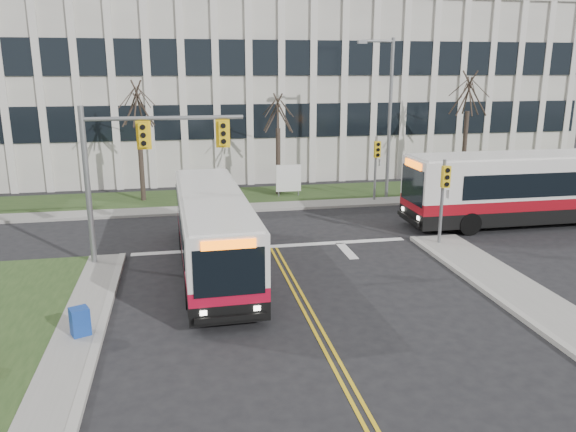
# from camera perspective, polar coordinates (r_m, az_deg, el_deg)

# --- Properties ---
(ground) EXTENTS (120.00, 120.00, 0.00)m
(ground) POSITION_cam_1_polar(r_m,az_deg,el_deg) (17.04, 3.02, -11.45)
(ground) COLOR black
(ground) RESTS_ON ground
(sidewalk_cross) EXTENTS (44.00, 1.60, 0.14)m
(sidewalk_cross) POSITION_cam_1_polar(r_m,az_deg,el_deg) (32.15, 5.21, 1.28)
(sidewalk_cross) COLOR #9E9B93
(sidewalk_cross) RESTS_ON ground
(building_lawn) EXTENTS (44.00, 5.00, 0.12)m
(building_lawn) POSITION_cam_1_polar(r_m,az_deg,el_deg) (34.78, 3.95, 2.32)
(building_lawn) COLOR #28421C
(building_lawn) RESTS_ON ground
(office_building) EXTENTS (40.00, 16.00, 12.00)m
(office_building) POSITION_cam_1_polar(r_m,az_deg,el_deg) (45.70, 0.16, 12.83)
(office_building) COLOR silver
(office_building) RESTS_ON ground
(mast_arm_signal) EXTENTS (6.11, 0.38, 6.20)m
(mast_arm_signal) POSITION_cam_1_polar(r_m,az_deg,el_deg) (22.31, -15.66, 5.80)
(mast_arm_signal) COLOR slate
(mast_arm_signal) RESTS_ON ground
(signal_pole_near) EXTENTS (0.34, 0.39, 3.80)m
(signal_pole_near) POSITION_cam_1_polar(r_m,az_deg,el_deg) (24.84, 15.54, 2.55)
(signal_pole_near) COLOR slate
(signal_pole_near) RESTS_ON ground
(signal_pole_far) EXTENTS (0.34, 0.39, 3.80)m
(signal_pole_far) POSITION_cam_1_polar(r_m,az_deg,el_deg) (32.54, 8.96, 5.69)
(signal_pole_far) COLOR slate
(signal_pole_far) RESTS_ON ground
(streetlight) EXTENTS (2.15, 0.25, 9.20)m
(streetlight) POSITION_cam_1_polar(r_m,az_deg,el_deg) (33.27, 10.05, 10.51)
(streetlight) COLOR slate
(streetlight) RESTS_ON ground
(directory_sign) EXTENTS (1.50, 0.12, 2.00)m
(directory_sign) POSITION_cam_1_polar(r_m,az_deg,el_deg) (33.53, 0.05, 3.82)
(directory_sign) COLOR slate
(directory_sign) RESTS_ON ground
(tree_left) EXTENTS (1.80, 1.80, 7.70)m
(tree_left) POSITION_cam_1_polar(r_m,az_deg,el_deg) (32.97, -15.05, 10.76)
(tree_left) COLOR #42352B
(tree_left) RESTS_ON ground
(tree_mid) EXTENTS (1.80, 1.80, 6.82)m
(tree_mid) POSITION_cam_1_polar(r_m,az_deg,el_deg) (33.63, -1.03, 10.24)
(tree_mid) COLOR #42352B
(tree_mid) RESTS_ON ground
(tree_right) EXTENTS (1.80, 1.80, 8.25)m
(tree_right) POSITION_cam_1_polar(r_m,az_deg,el_deg) (37.35, 17.87, 11.58)
(tree_right) COLOR #42352B
(tree_right) RESTS_ON ground
(bus_main) EXTENTS (2.68, 11.10, 2.94)m
(bus_main) POSITION_cam_1_polar(r_m,az_deg,el_deg) (21.51, -7.65, -1.71)
(bus_main) COLOR silver
(bus_main) RESTS_ON ground
(bus_cross) EXTENTS (12.96, 2.82, 3.46)m
(bus_cross) POSITION_cam_1_polar(r_m,az_deg,el_deg) (30.31, 23.81, 2.46)
(bus_cross) COLOR silver
(bus_cross) RESTS_ON ground
(newspaper_box_blue) EXTENTS (0.64, 0.61, 0.95)m
(newspaper_box_blue) POSITION_cam_1_polar(r_m,az_deg,el_deg) (17.33, -20.36, -10.21)
(newspaper_box_blue) COLOR #153A95
(newspaper_box_blue) RESTS_ON ground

